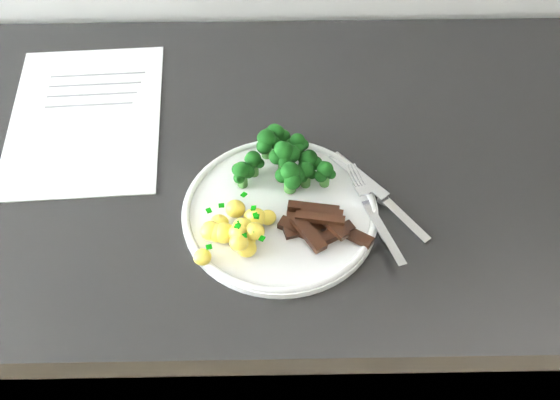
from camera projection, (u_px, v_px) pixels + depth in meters
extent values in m
cube|color=black|center=(302.00, 320.00, 1.31)|extent=(2.44, 0.61, 0.91)
cube|color=white|center=(85.00, 117.00, 1.00)|extent=(0.23, 0.32, 0.00)
cube|color=slate|center=(98.00, 75.00, 1.06)|extent=(0.14, 0.01, 0.00)
cube|color=slate|center=(95.00, 85.00, 1.05)|extent=(0.14, 0.01, 0.00)
cube|color=slate|center=(92.00, 95.00, 1.03)|extent=(0.13, 0.01, 0.00)
cube|color=slate|center=(89.00, 105.00, 1.02)|extent=(0.13, 0.01, 0.00)
cylinder|color=white|center=(280.00, 213.00, 0.89)|extent=(0.25, 0.25, 0.01)
torus|color=white|center=(280.00, 210.00, 0.88)|extent=(0.25, 0.25, 0.01)
cylinder|color=#2F6123|center=(284.00, 164.00, 0.91)|extent=(0.02, 0.02, 0.02)
sphere|color=black|center=(291.00, 154.00, 0.89)|extent=(0.02, 0.02, 0.02)
sphere|color=black|center=(282.00, 149.00, 0.90)|extent=(0.02, 0.02, 0.02)
sphere|color=black|center=(277.00, 157.00, 0.89)|extent=(0.02, 0.02, 0.02)
sphere|color=black|center=(285.00, 161.00, 0.89)|extent=(0.02, 0.02, 0.02)
sphere|color=black|center=(284.00, 151.00, 0.89)|extent=(0.03, 0.03, 0.03)
cylinder|color=#2F6123|center=(308.00, 170.00, 0.91)|extent=(0.01, 0.01, 0.02)
sphere|color=black|center=(315.00, 163.00, 0.90)|extent=(0.02, 0.02, 0.02)
sphere|color=black|center=(304.00, 158.00, 0.91)|extent=(0.02, 0.02, 0.02)
sphere|color=black|center=(306.00, 166.00, 0.90)|extent=(0.02, 0.02, 0.02)
sphere|color=black|center=(309.00, 158.00, 0.90)|extent=(0.02, 0.02, 0.02)
cylinder|color=#2F6123|center=(254.00, 169.00, 0.92)|extent=(0.01, 0.01, 0.02)
sphere|color=black|center=(260.00, 163.00, 0.90)|extent=(0.01, 0.01, 0.01)
sphere|color=black|center=(249.00, 159.00, 0.91)|extent=(0.01, 0.01, 0.01)
sphere|color=black|center=(250.00, 167.00, 0.90)|extent=(0.01, 0.01, 0.01)
sphere|color=black|center=(253.00, 159.00, 0.90)|extent=(0.02, 0.02, 0.02)
cylinder|color=#2F6123|center=(297.00, 151.00, 0.92)|extent=(0.01, 0.01, 0.02)
sphere|color=black|center=(303.00, 145.00, 0.91)|extent=(0.02, 0.02, 0.02)
sphere|color=black|center=(296.00, 140.00, 0.92)|extent=(0.01, 0.01, 0.01)
sphere|color=black|center=(292.00, 144.00, 0.91)|extent=(0.02, 0.02, 0.02)
sphere|color=black|center=(298.00, 148.00, 0.91)|extent=(0.02, 0.02, 0.02)
sphere|color=black|center=(297.00, 141.00, 0.91)|extent=(0.02, 0.02, 0.02)
cylinder|color=#2F6123|center=(267.00, 150.00, 0.92)|extent=(0.01, 0.01, 0.02)
sphere|color=black|center=(274.00, 142.00, 0.91)|extent=(0.02, 0.02, 0.02)
sphere|color=black|center=(263.00, 138.00, 0.92)|extent=(0.02, 0.02, 0.02)
sphere|color=black|center=(264.00, 146.00, 0.90)|extent=(0.02, 0.02, 0.02)
sphere|color=black|center=(267.00, 138.00, 0.90)|extent=(0.02, 0.02, 0.02)
cylinder|color=#2F6123|center=(325.00, 180.00, 0.90)|extent=(0.01, 0.01, 0.02)
sphere|color=black|center=(331.00, 174.00, 0.89)|extent=(0.01, 0.01, 0.01)
sphere|color=black|center=(323.00, 168.00, 0.90)|extent=(0.02, 0.02, 0.02)
sphere|color=black|center=(321.00, 176.00, 0.89)|extent=(0.02, 0.02, 0.02)
sphere|color=black|center=(325.00, 169.00, 0.89)|extent=(0.02, 0.02, 0.02)
cylinder|color=#2F6123|center=(242.00, 180.00, 0.90)|extent=(0.01, 0.01, 0.02)
sphere|color=black|center=(248.00, 172.00, 0.89)|extent=(0.02, 0.02, 0.02)
sphere|color=black|center=(238.00, 170.00, 0.90)|extent=(0.02, 0.02, 0.02)
sphere|color=black|center=(239.00, 178.00, 0.89)|extent=(0.02, 0.02, 0.02)
sphere|color=black|center=(242.00, 170.00, 0.89)|extent=(0.02, 0.02, 0.02)
cylinder|color=#2F6123|center=(290.00, 184.00, 0.90)|extent=(0.02, 0.02, 0.02)
sphere|color=black|center=(298.00, 174.00, 0.89)|extent=(0.02, 0.02, 0.02)
sphere|color=black|center=(289.00, 170.00, 0.89)|extent=(0.02, 0.02, 0.02)
sphere|color=black|center=(283.00, 175.00, 0.88)|extent=(0.02, 0.02, 0.02)
sphere|color=black|center=(293.00, 181.00, 0.88)|extent=(0.02, 0.02, 0.02)
sphere|color=black|center=(290.00, 172.00, 0.88)|extent=(0.03, 0.03, 0.03)
cylinder|color=#2F6123|center=(306.00, 180.00, 0.90)|extent=(0.01, 0.01, 0.02)
sphere|color=black|center=(312.00, 174.00, 0.89)|extent=(0.01, 0.01, 0.01)
sphere|color=black|center=(301.00, 170.00, 0.90)|extent=(0.01, 0.01, 0.01)
sphere|color=black|center=(303.00, 178.00, 0.89)|extent=(0.01, 0.01, 0.01)
sphere|color=black|center=(306.00, 170.00, 0.89)|extent=(0.02, 0.02, 0.02)
cylinder|color=#2F6123|center=(276.00, 145.00, 0.94)|extent=(0.01, 0.01, 0.02)
sphere|color=black|center=(283.00, 137.00, 0.93)|extent=(0.02, 0.02, 0.02)
sphere|color=black|center=(274.00, 132.00, 0.93)|extent=(0.02, 0.02, 0.02)
sphere|color=black|center=(270.00, 135.00, 0.93)|extent=(0.02, 0.02, 0.02)
sphere|color=black|center=(275.00, 142.00, 0.92)|extent=(0.02, 0.02, 0.02)
sphere|color=black|center=(276.00, 133.00, 0.92)|extent=(0.02, 0.02, 0.02)
ellipsoid|color=#FFD74A|center=(243.00, 241.00, 0.84)|extent=(0.02, 0.02, 0.02)
ellipsoid|color=#FFD74A|center=(217.00, 233.00, 0.85)|extent=(0.03, 0.03, 0.02)
ellipsoid|color=#FFD74A|center=(241.00, 237.00, 0.85)|extent=(0.03, 0.02, 0.02)
ellipsoid|color=#FFD74A|center=(224.00, 233.00, 0.85)|extent=(0.03, 0.03, 0.02)
ellipsoid|color=#FFD74A|center=(256.00, 217.00, 0.86)|extent=(0.03, 0.02, 0.03)
ellipsoid|color=#FFD74A|center=(235.00, 236.00, 0.85)|extent=(0.02, 0.02, 0.02)
ellipsoid|color=#FFD74A|center=(245.00, 242.00, 0.84)|extent=(0.03, 0.02, 0.02)
ellipsoid|color=#FFD74A|center=(202.00, 257.00, 0.83)|extent=(0.02, 0.02, 0.02)
ellipsoid|color=#FFD74A|center=(247.00, 248.00, 0.83)|extent=(0.02, 0.02, 0.02)
ellipsoid|color=#FFD74A|center=(243.00, 227.00, 0.84)|extent=(0.03, 0.02, 0.02)
ellipsoid|color=#FFD74A|center=(239.00, 233.00, 0.83)|extent=(0.02, 0.02, 0.02)
ellipsoid|color=#FFD74A|center=(252.00, 217.00, 0.87)|extent=(0.02, 0.02, 0.02)
ellipsoid|color=#FFD74A|center=(240.00, 232.00, 0.83)|extent=(0.02, 0.02, 0.02)
ellipsoid|color=#FFD74A|center=(239.00, 242.00, 0.82)|extent=(0.02, 0.02, 0.02)
ellipsoid|color=#FFD74A|center=(211.00, 231.00, 0.85)|extent=(0.03, 0.03, 0.02)
ellipsoid|color=#FFD74A|center=(235.00, 209.00, 0.87)|extent=(0.03, 0.02, 0.02)
ellipsoid|color=#FFD74A|center=(254.00, 231.00, 0.83)|extent=(0.03, 0.02, 0.02)
ellipsoid|color=#FFD74A|center=(268.00, 217.00, 0.87)|extent=(0.02, 0.02, 0.02)
ellipsoid|color=#FFD74A|center=(219.00, 223.00, 0.86)|extent=(0.02, 0.02, 0.02)
cube|color=#026102|center=(253.00, 230.00, 0.82)|extent=(0.01, 0.01, 0.00)
cube|color=#026102|center=(209.00, 247.00, 0.81)|extent=(0.01, 0.01, 0.00)
cube|color=#026102|center=(241.00, 224.00, 0.83)|extent=(0.01, 0.01, 0.00)
cube|color=#026102|center=(209.00, 211.00, 0.85)|extent=(0.01, 0.01, 0.00)
cube|color=#026102|center=(221.00, 206.00, 0.85)|extent=(0.01, 0.01, 0.00)
cube|color=#026102|center=(255.00, 215.00, 0.83)|extent=(0.01, 0.01, 0.00)
cube|color=#026102|center=(244.00, 235.00, 0.82)|extent=(0.01, 0.01, 0.00)
cube|color=#026102|center=(253.00, 208.00, 0.84)|extent=(0.01, 0.01, 0.00)
cube|color=#026102|center=(233.00, 234.00, 0.83)|extent=(0.01, 0.01, 0.00)
cube|color=#026102|center=(240.00, 223.00, 0.83)|extent=(0.01, 0.01, 0.00)
cube|color=#026102|center=(257.00, 216.00, 0.83)|extent=(0.01, 0.01, 0.00)
cube|color=#026102|center=(237.00, 227.00, 0.82)|extent=(0.01, 0.01, 0.00)
cube|color=#026102|center=(244.00, 195.00, 0.85)|extent=(0.01, 0.01, 0.00)
cube|color=#026102|center=(262.00, 239.00, 0.81)|extent=(0.01, 0.01, 0.00)
cube|color=black|center=(354.00, 235.00, 0.85)|extent=(0.05, 0.04, 0.01)
cube|color=black|center=(300.00, 230.00, 0.86)|extent=(0.06, 0.04, 0.01)
cube|color=black|center=(332.00, 235.00, 0.85)|extent=(0.06, 0.04, 0.01)
cube|color=black|center=(309.00, 216.00, 0.87)|extent=(0.06, 0.01, 0.01)
cube|color=black|center=(305.00, 229.00, 0.86)|extent=(0.05, 0.03, 0.01)
cube|color=black|center=(320.00, 218.00, 0.85)|extent=(0.06, 0.02, 0.01)
cube|color=black|center=(313.00, 209.00, 0.87)|extent=(0.07, 0.02, 0.01)
cube|color=black|center=(322.00, 213.00, 0.87)|extent=(0.05, 0.03, 0.01)
cube|color=black|center=(309.00, 233.00, 0.85)|extent=(0.04, 0.06, 0.01)
cube|color=black|center=(331.00, 224.00, 0.86)|extent=(0.05, 0.05, 0.01)
cube|color=silver|center=(383.00, 232.00, 0.85)|extent=(0.04, 0.11, 0.02)
cube|color=silver|center=(362.00, 189.00, 0.89)|extent=(0.02, 0.03, 0.01)
cylinder|color=silver|center=(360.00, 174.00, 0.91)|extent=(0.01, 0.04, 0.00)
cylinder|color=silver|center=(357.00, 175.00, 0.91)|extent=(0.01, 0.04, 0.00)
cylinder|color=silver|center=(354.00, 175.00, 0.91)|extent=(0.01, 0.04, 0.00)
cylinder|color=silver|center=(351.00, 176.00, 0.91)|extent=(0.01, 0.04, 0.00)
cube|color=silver|center=(359.00, 175.00, 0.92)|extent=(0.07, 0.09, 0.01)
cube|color=silver|center=(403.00, 219.00, 0.88)|extent=(0.06, 0.08, 0.01)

